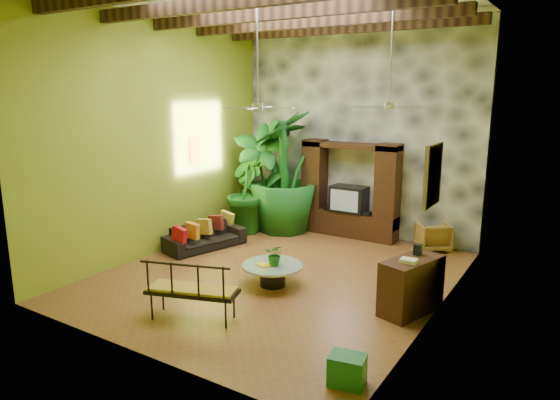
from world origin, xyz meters
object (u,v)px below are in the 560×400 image
Objects in this scene: ceiling_fan_front at (258,95)px; sofa at (205,237)px; ceiling_fan_back at (389,94)px; wicker_armchair at (433,236)px; tall_plant_c at (284,172)px; side_console at (411,286)px; iron_bench at (189,287)px; entertainment_center at (349,197)px; tall_plant_a at (262,178)px; tall_plant_b at (245,190)px; green_bin at (347,370)px; coffee_table at (273,272)px.

ceiling_fan_front is 3.88m from sofa.
wicker_armchair is (0.46, 1.91, -3.09)m from ceiling_fan_back.
ceiling_fan_back reaches higher than tall_plant_c.
iron_bench is at bearing -125.34° from side_console.
entertainment_center is at bearing 86.76° from ceiling_fan_front.
ceiling_fan_front reaches higher than iron_bench.
tall_plant_c reaches higher than tall_plant_a.
wicker_armchair is 4.57m from tall_plant_b.
green_bin is at bearing -38.51° from ceiling_fan_front.
iron_bench reaches higher than coffee_table.
green_bin is at bearing -24.20° from iron_bench.
coffee_table is at bearing 62.20° from iron_bench.
green_bin is (4.71, -5.10, -1.15)m from tall_plant_a.
coffee_table is at bearing -52.81° from tall_plant_a.
sofa is 2.22m from tall_plant_a.
entertainment_center is at bearing 23.58° from tall_plant_b.
ceiling_fan_front reaches higher than tall_plant_c.
side_console is at bearing -54.57° from ceiling_fan_back.
green_bin is (2.85, -2.27, -3.21)m from ceiling_fan_front.
tall_plant_a reaches higher than entertainment_center.
entertainment_center is at bearing 17.37° from tall_plant_c.
sofa is at bearing -88.44° from tall_plant_b.
tall_plant_a is 1.79× the size of iron_bench.
tall_plant_c is (0.75, 2.15, 1.24)m from sofa.
wicker_armchair is 0.26× the size of tall_plant_a.
wicker_armchair is at bearing 117.15° from side_console.
sofa is at bearing -169.81° from ceiling_fan_back.
tall_plant_a reaches higher than side_console.
ceiling_fan_back is at bearing -64.05° from sofa.
side_console is at bearing -25.57° from tall_plant_b.
ceiling_fan_front reaches higher than entertainment_center.
entertainment_center is 1.31× the size of sofa.
ceiling_fan_back is at bearing 105.19° from green_bin.
coffee_table is at bearing -46.26° from tall_plant_b.
wicker_armchair is at bearing 49.78° from iron_bench.
green_bin is (0.59, -5.78, -0.12)m from wicker_armchair.
sofa reaches higher than coffee_table.
side_console reaches higher than green_bin.
ceiling_fan_front is at bearing 141.49° from green_bin.
coffee_table is 0.74× the size of iron_bench.
ceiling_fan_back reaches higher than wicker_armchair.
ceiling_fan_back is 5.14m from green_bin.
tall_plant_a is 5.50m from side_console.
tall_plant_a is 1.27× the size of tall_plant_b.
ceiling_fan_front reaches higher than side_console.
ceiling_fan_back is (1.80, 1.60, 0.00)m from ceiling_fan_front.
entertainment_center is 4.30m from ceiling_fan_front.
entertainment_center reaches higher than iron_bench.
tall_plant_b is 1.90× the size of coffee_table.
tall_plant_a is at bearing -156.40° from tall_plant_c.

